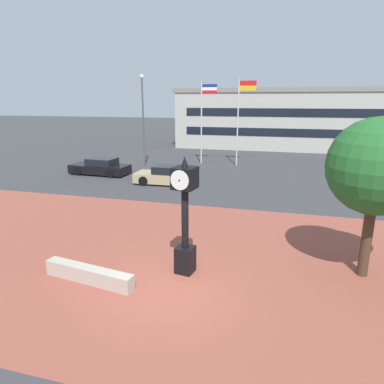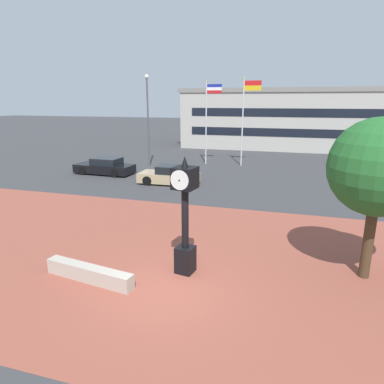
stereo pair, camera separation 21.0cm
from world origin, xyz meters
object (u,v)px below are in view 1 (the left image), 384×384
Objects in this scene: car_street_mid at (166,176)px; flagpole_secondary at (240,115)px; street_lamp_post at (143,112)px; plaza_tree at (382,169)px; car_street_near at (100,167)px; flagpole_primary at (203,117)px; civic_building at (299,118)px; street_clock at (185,215)px.

car_street_mid is 9.84m from flagpole_secondary.
street_lamp_post is (-3.99, 5.80, 4.03)m from car_street_mid.
street_lamp_post is (-14.61, 15.99, 1.03)m from plaza_tree.
street_lamp_post is (-7.88, -2.40, 0.25)m from flagpole_secondary.
car_street_near is at bearing 73.57° from car_street_mid.
street_lamp_post reaches higher than flagpole_primary.
civic_building is (9.40, 23.48, 2.91)m from car_street_mid.
car_street_near is at bearing -146.37° from flagpole_secondary.
plaza_tree is at bearing -47.58° from street_lamp_post.
flagpole_secondary is at bearing -53.87° from car_street_near.
plaza_tree is 0.67× the size of street_lamp_post.
car_street_mid is at bearing -103.00° from car_street_near.
flagpole_primary is at bearing 118.47° from plaza_tree.
flagpole_primary reaches higher than civic_building.
street_lamp_post is (-4.64, -2.40, 0.43)m from flagpole_primary.
street_clock is 20.35m from flagpole_primary.
civic_building is (15.35, 21.83, 2.91)m from car_street_near.
civic_building reaches higher than street_clock.
car_street_mid is 0.55× the size of flagpole_secondary.
street_lamp_post is at bearing -152.69° from flagpole_primary.
car_street_near is 0.16× the size of civic_building.
civic_building is at bearing 60.22° from flagpole_primary.
car_street_mid is (-4.77, 11.62, -1.45)m from street_clock.
plaza_tree is 1.11× the size of car_street_near.
street_clock is at bearing -138.57° from car_street_near.
car_street_near is 9.98m from flagpole_primary.
civic_building is (-1.23, 33.67, -0.08)m from plaza_tree.
flagpole_secondary is at bearing 102.46° from street_clock.
flagpole_primary is 17.61m from civic_building.
car_street_near is 6.18m from car_street_mid.
civic_building is 3.82× the size of street_lamp_post.
car_street_mid is at bearing -115.42° from flagpole_secondary.
street_clock is 12.64m from car_street_mid.
civic_building reaches higher than plaza_tree.
street_clock is at bearing -78.28° from flagpole_primary.
plaza_tree is 0.18× the size of civic_building.
car_street_near is at bearing -125.12° from civic_building.
civic_building is (5.50, 15.28, -0.87)m from flagpole_secondary.
street_clock is at bearing -166.32° from plaza_tree.
car_street_mid is at bearing -94.58° from flagpole_primary.
flagpole_primary is 0.97× the size of flagpole_secondary.
car_street_mid is 8.11m from street_lamp_post.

